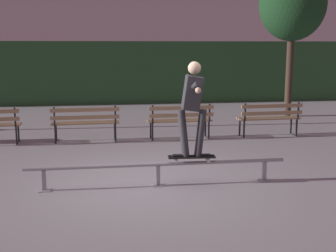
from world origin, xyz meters
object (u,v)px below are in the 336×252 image
park_bench_rightmost (270,116)px  tree_far_right (293,5)px  park_bench_right_center (180,118)px  skateboard (192,157)px  skateboarder (192,101)px  grind_rail (158,168)px  park_bench_left_center (85,120)px

park_bench_rightmost → tree_far_right: (1.78, 3.02, 2.99)m
park_bench_right_center → park_bench_rightmost: 2.30m
park_bench_rightmost → skateboard: bearing=-127.4°
tree_far_right → skateboarder: bearing=-124.4°
skateboarder → grind_rail: bearing=180.0°
tree_far_right → park_bench_right_center: bearing=-143.5°
skateboard → park_bench_right_center: 3.58m
tree_far_right → park_bench_left_center: bearing=-154.6°
grind_rail → park_bench_right_center: park_bench_right_center is taller
tree_far_right → grind_rail: bearing=-127.6°
grind_rail → skateboard: size_ratio=5.43×
park_bench_right_center → tree_far_right: tree_far_right is taller
park_bench_right_center → park_bench_rightmost: same height
grind_rail → skateboard: 0.58m
skateboarder → park_bench_left_center: skateboarder is taller
park_bench_left_center → park_bench_rightmost: same height
skateboarder → park_bench_rightmost: 4.55m
grind_rail → park_bench_left_center: (-1.31, 3.55, 0.23)m
skateboarder → park_bench_left_center: bearing=117.8°
skateboard → park_bench_rightmost: bearing=52.6°
skateboarder → park_bench_left_center: size_ratio=0.97×
grind_rail → skateboard: bearing=-0.0°
grind_rail → skateboarder: size_ratio=2.76×
park_bench_rightmost → tree_far_right: size_ratio=0.34×
skateboard → tree_far_right: 8.53m
skateboard → park_bench_right_center: bearing=83.2°
park_bench_right_center → park_bench_rightmost: size_ratio=1.00×
park_bench_right_center → skateboard: bearing=-96.8°
park_bench_rightmost → grind_rail: bearing=-132.7°
grind_rail → park_bench_left_center: park_bench_left_center is taller
park_bench_left_center → park_bench_right_center: bearing=0.0°
skateboard → park_bench_left_center: 4.02m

